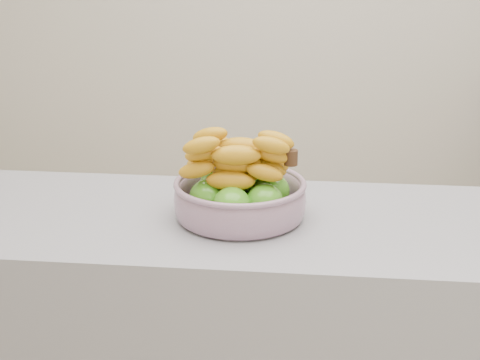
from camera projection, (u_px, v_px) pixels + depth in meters
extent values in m
cylinder|color=#9EA6BD|center=(240.00, 214.00, 1.70)|extent=(0.29, 0.29, 0.01)
torus|color=#9EA6BD|center=(240.00, 183.00, 1.68)|extent=(0.33, 0.33, 0.02)
sphere|color=#519E1B|center=(232.00, 206.00, 1.61)|extent=(0.10, 0.10, 0.10)
sphere|color=#519E1B|center=(265.00, 203.00, 1.63)|extent=(0.10, 0.10, 0.10)
sphere|color=#519E1B|center=(271.00, 191.00, 1.71)|extent=(0.10, 0.10, 0.10)
sphere|color=#519E1B|center=(248.00, 184.00, 1.76)|extent=(0.10, 0.10, 0.10)
sphere|color=#519E1B|center=(217.00, 187.00, 1.74)|extent=(0.10, 0.10, 0.10)
sphere|color=#519E1B|center=(208.00, 198.00, 1.66)|extent=(0.10, 0.10, 0.10)
ellipsoid|color=orange|center=(230.00, 181.00, 1.62)|extent=(0.21, 0.05, 0.05)
ellipsoid|color=orange|center=(236.00, 174.00, 1.67)|extent=(0.22, 0.08, 0.05)
ellipsoid|color=orange|center=(241.00, 167.00, 1.72)|extent=(0.22, 0.10, 0.05)
ellipsoid|color=orange|center=(237.00, 163.00, 1.63)|extent=(0.21, 0.06, 0.05)
ellipsoid|color=orange|center=(243.00, 156.00, 1.68)|extent=(0.22, 0.11, 0.05)
ellipsoid|color=orange|center=(243.00, 147.00, 1.64)|extent=(0.22, 0.08, 0.05)
ellipsoid|color=orange|center=(236.00, 155.00, 1.59)|extent=(0.21, 0.07, 0.05)
cylinder|color=#3A2312|center=(291.00, 158.00, 1.62)|extent=(0.03, 0.03, 0.04)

